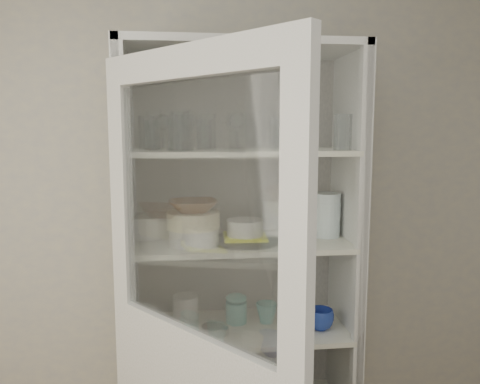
% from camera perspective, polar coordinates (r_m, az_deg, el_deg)
% --- Properties ---
extents(wall_back, '(3.60, 0.02, 2.60)m').
position_cam_1_polar(wall_back, '(2.28, -5.64, -3.67)').
color(wall_back, '#A2A19C').
rests_on(wall_back, ground).
extents(pantry_cabinet, '(1.00, 0.45, 2.10)m').
position_cam_1_polar(pantry_cabinet, '(2.24, -0.18, -13.46)').
color(pantry_cabinet, beige).
rests_on(pantry_cabinet, floor).
extents(tumbler_0, '(0.09, 0.09, 0.15)m').
position_cam_1_polar(tumbler_0, '(1.86, -7.33, 7.33)').
color(tumbler_0, silver).
rests_on(tumbler_0, shelf_glass).
extents(tumbler_1, '(0.09, 0.09, 0.14)m').
position_cam_1_polar(tumbler_1, '(1.88, -7.73, 7.14)').
color(tumbler_1, silver).
rests_on(tumbler_1, shelf_glass).
extents(tumbler_2, '(0.09, 0.09, 0.14)m').
position_cam_1_polar(tumbler_2, '(1.89, -6.77, 7.16)').
color(tumbler_2, silver).
rests_on(tumbler_2, shelf_glass).
extents(tumbler_3, '(0.08, 0.08, 0.13)m').
position_cam_1_polar(tumbler_3, '(1.92, 5.15, 6.95)').
color(tumbler_3, silver).
rests_on(tumbler_3, shelf_glass).
extents(tumbler_4, '(0.08, 0.08, 0.13)m').
position_cam_1_polar(tumbler_4, '(1.92, 4.80, 7.02)').
color(tumbler_4, silver).
rests_on(tumbler_4, shelf_glass).
extents(tumbler_5, '(0.10, 0.10, 0.15)m').
position_cam_1_polar(tumbler_5, '(1.96, 12.42, 7.12)').
color(tumbler_5, silver).
rests_on(tumbler_5, shelf_glass).
extents(tumbler_6, '(0.10, 0.10, 0.15)m').
position_cam_1_polar(tumbler_6, '(1.92, 8.17, 7.32)').
color(tumbler_6, silver).
rests_on(tumbler_6, shelf_glass).
extents(tumbler_7, '(0.08, 0.08, 0.12)m').
position_cam_1_polar(tumbler_7, '(1.99, -10.63, 6.84)').
color(tumbler_7, silver).
rests_on(tumbler_7, shelf_glass).
extents(tumbler_8, '(0.08, 0.08, 0.14)m').
position_cam_1_polar(tumbler_8, '(2.02, -11.28, 7.09)').
color(tumbler_8, silver).
rests_on(tumbler_8, shelf_glass).
extents(tumbler_9, '(0.10, 0.10, 0.15)m').
position_cam_1_polar(tumbler_9, '(2.03, -4.00, 7.34)').
color(tumbler_9, silver).
rests_on(tumbler_9, shelf_glass).
extents(tumbler_10, '(0.08, 0.08, 0.13)m').
position_cam_1_polar(tumbler_10, '(2.01, -4.37, 6.97)').
color(tumbler_10, silver).
rests_on(tumbler_10, shelf_glass).
extents(tumbler_11, '(0.09, 0.09, 0.15)m').
position_cam_1_polar(tumbler_11, '(2.04, 6.91, 7.35)').
color(tumbler_11, silver).
rests_on(tumbler_11, shelf_glass).
extents(goblet_0, '(0.07, 0.07, 0.17)m').
position_cam_1_polar(goblet_0, '(2.11, -9.34, 7.48)').
color(goblet_0, silver).
rests_on(goblet_0, shelf_glass).
extents(goblet_1, '(0.08, 0.08, 0.18)m').
position_cam_1_polar(goblet_1, '(2.12, -0.33, 7.78)').
color(goblet_1, silver).
rests_on(goblet_1, shelf_glass).
extents(goblet_2, '(0.07, 0.07, 0.17)m').
position_cam_1_polar(goblet_2, '(2.15, 5.46, 7.54)').
color(goblet_2, silver).
rests_on(goblet_2, shelf_glass).
extents(goblet_3, '(0.07, 0.07, 0.16)m').
position_cam_1_polar(goblet_3, '(2.19, 7.47, 7.47)').
color(goblet_3, silver).
rests_on(goblet_3, shelf_glass).
extents(plate_stack_front, '(0.21, 0.21, 0.07)m').
position_cam_1_polar(plate_stack_front, '(2.01, -5.68, -5.36)').
color(plate_stack_front, silver).
rests_on(plate_stack_front, shelf_plates).
extents(plate_stack_back, '(0.22, 0.22, 0.10)m').
position_cam_1_polar(plate_stack_back, '(2.19, -11.12, -4.01)').
color(plate_stack_back, silver).
rests_on(plate_stack_back, shelf_plates).
extents(cream_bowl, '(0.30, 0.30, 0.07)m').
position_cam_1_polar(cream_bowl, '(1.99, -5.71, -3.40)').
color(cream_bowl, '#F9EEBE').
rests_on(cream_bowl, plate_stack_front).
extents(terracotta_bowl, '(0.22, 0.22, 0.05)m').
position_cam_1_polar(terracotta_bowl, '(1.98, -5.73, -1.70)').
color(terracotta_bowl, brown).
rests_on(terracotta_bowl, cream_bowl).
extents(glass_platter, '(0.35, 0.35, 0.02)m').
position_cam_1_polar(glass_platter, '(2.04, 0.61, -5.86)').
color(glass_platter, silver).
rests_on(glass_platter, shelf_plates).
extents(yellow_trivet, '(0.19, 0.19, 0.01)m').
position_cam_1_polar(yellow_trivet, '(2.04, 0.61, -5.45)').
color(yellow_trivet, '#FFF734').
rests_on(yellow_trivet, glass_platter).
extents(white_ramekin, '(0.18, 0.18, 0.07)m').
position_cam_1_polar(white_ramekin, '(2.03, 0.62, -4.34)').
color(white_ramekin, silver).
rests_on(white_ramekin, yellow_trivet).
extents(grey_bowl_stack, '(0.13, 0.13, 0.20)m').
position_cam_1_polar(grey_bowl_stack, '(2.16, 10.46, -2.76)').
color(grey_bowl_stack, silver).
rests_on(grey_bowl_stack, shelf_plates).
extents(mug_blue, '(0.14, 0.14, 0.09)m').
position_cam_1_polar(mug_blue, '(2.19, 9.79, -15.03)').
color(mug_blue, '#1C3C99').
rests_on(mug_blue, shelf_mugs).
extents(mug_teal, '(0.12, 0.12, 0.09)m').
position_cam_1_polar(mug_teal, '(2.23, 3.27, -14.47)').
color(mug_teal, teal).
rests_on(mug_teal, shelf_mugs).
extents(mug_white, '(0.11, 0.11, 0.10)m').
position_cam_1_polar(mug_white, '(2.13, 7.09, -15.60)').
color(mug_white, silver).
rests_on(mug_white, shelf_mugs).
extents(teal_jar, '(0.10, 0.10, 0.12)m').
position_cam_1_polar(teal_jar, '(2.22, -0.43, -14.19)').
color(teal_jar, teal).
rests_on(teal_jar, shelf_mugs).
extents(measuring_cups, '(0.10, 0.10, 0.04)m').
position_cam_1_polar(measuring_cups, '(2.12, -3.32, -16.48)').
color(measuring_cups, '#AAAAAF').
rests_on(measuring_cups, shelf_mugs).
extents(white_canister, '(0.13, 0.13, 0.14)m').
position_cam_1_polar(white_canister, '(2.21, -6.63, -14.13)').
color(white_canister, silver).
rests_on(white_canister, shelf_mugs).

